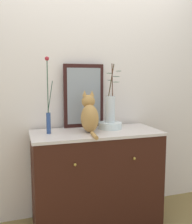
{
  "coord_description": "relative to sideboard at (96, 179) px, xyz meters",
  "views": [
    {
      "loc": [
        -0.69,
        -2.18,
        1.4
      ],
      "look_at": [
        0.0,
        0.0,
        1.09
      ],
      "focal_mm": 40.6,
      "sensor_mm": 36.0,
      "label": 1
    }
  ],
  "objects": [
    {
      "name": "wall_back",
      "position": [
        0.0,
        0.34,
        0.84
      ],
      "size": [
        4.4,
        0.08,
        2.6
      ],
      "primitive_type": "cube",
      "color": "silver",
      "rests_on": "ground_plane"
    },
    {
      "name": "cat_sitting",
      "position": [
        -0.06,
        0.0,
        0.61
      ],
      "size": [
        0.19,
        0.45,
        0.38
      ],
      "color": "#B28243",
      "rests_on": "sideboard"
    },
    {
      "name": "vase_slim_green",
      "position": [
        -0.43,
        0.04,
        0.65
      ],
      "size": [
        0.06,
        0.04,
        0.67
      ],
      "color": "#2F4A84",
      "rests_on": "sideboard"
    },
    {
      "name": "bowl_porcelain",
      "position": [
        0.17,
        0.08,
        0.49
      ],
      "size": [
        0.23,
        0.23,
        0.06
      ],
      "primitive_type": "cylinder",
      "color": "white",
      "rests_on": "sideboard"
    },
    {
      "name": "ground_plane",
      "position": [
        0.0,
        0.0,
        -0.46
      ],
      "size": [
        6.0,
        6.0,
        0.0
      ],
      "primitive_type": "plane",
      "color": "olive"
    },
    {
      "name": "vase_glass_clear",
      "position": [
        0.17,
        0.08,
        0.66
      ],
      "size": [
        0.15,
        0.17,
        0.56
      ],
      "color": "silver",
      "rests_on": "bowl_porcelain"
    },
    {
      "name": "mirror_leaning",
      "position": [
        -0.05,
        0.24,
        0.77
      ],
      "size": [
        0.4,
        0.03,
        0.62
      ],
      "color": "black",
      "rests_on": "sideboard"
    },
    {
      "name": "sideboard",
      "position": [
        0.0,
        0.0,
        0.0
      ],
      "size": [
        1.19,
        0.55,
        0.91
      ],
      "color": "#35170F",
      "rests_on": "ground_plane"
    }
  ]
}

